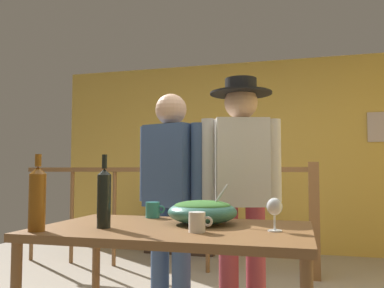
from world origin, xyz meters
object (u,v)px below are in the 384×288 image
object	(u,v)px
serving_table	(174,241)
mug_teal	(153,210)
salad_bowl	(202,211)
wine_glass	(275,208)
wine_bottle_dark	(104,197)
wine_bottle_amber	(37,198)
mug_white	(197,222)
flat_screen_tv	(182,200)
person_standing_right	(242,179)
tv_console	(182,236)
person_standing_left	(171,188)
stair_railing	(204,204)

from	to	relation	value
serving_table	mug_teal	distance (m)	0.43
salad_bowl	mug_teal	bearing A→B (deg)	151.98
salad_bowl	wine_glass	distance (m)	0.43
salad_bowl	wine_bottle_dark	bearing A→B (deg)	-148.44
wine_bottle_amber	mug_white	distance (m)	0.77
flat_screen_tv	person_standing_right	world-z (taller)	person_standing_right
wine_bottle_dark	wine_glass	bearing A→B (deg)	7.68
wine_glass	mug_teal	bearing A→B (deg)	154.94
wine_bottle_dark	wine_bottle_amber	bearing A→B (deg)	-144.06
wine_bottle_dark	mug_white	world-z (taller)	wine_bottle_dark
salad_bowl	wine_glass	xyz separation A→B (m)	(0.39, -0.16, 0.04)
tv_console	person_standing_right	size ratio (longest dim) A/B	0.54
flat_screen_tv	mug_white	size ratio (longest dim) A/B	5.32
serving_table	wine_bottle_amber	distance (m)	0.71
person_standing_left	tv_console	bearing A→B (deg)	-58.29
tv_console	person_standing_left	distance (m)	2.53
serving_table	tv_console	bearing A→B (deg)	105.86
flat_screen_tv	salad_bowl	xyz separation A→B (m)	(0.98, -2.86, 0.17)
wine_bottle_dark	wine_bottle_amber	distance (m)	0.31
flat_screen_tv	person_standing_left	xyz separation A→B (m)	(0.61, -2.31, 0.26)
person_standing_left	person_standing_right	distance (m)	0.50
serving_table	mug_white	world-z (taller)	mug_white
serving_table	wine_bottle_dark	world-z (taller)	wine_bottle_dark
salad_bowl	mug_teal	world-z (taller)	salad_bowl
wine_glass	person_standing_left	xyz separation A→B (m)	(-0.76, 0.72, 0.05)
flat_screen_tv	wine_bottle_amber	bearing A→B (deg)	-85.23
wine_glass	person_standing_left	world-z (taller)	person_standing_left
wine_bottle_amber	mug_teal	distance (m)	0.74
salad_bowl	person_standing_right	size ratio (longest dim) A/B	0.22
stair_railing	wine_bottle_amber	bearing A→B (deg)	-95.35
serving_table	wine_glass	distance (m)	0.54
salad_bowl	person_standing_left	bearing A→B (deg)	123.28
person_standing_left	wine_glass	bearing A→B (deg)	153.64
flat_screen_tv	wine_glass	size ratio (longest dim) A/B	3.88
stair_railing	wine_bottle_dark	xyz separation A→B (m)	(0.03, -2.26, 0.22)
serving_table	mug_teal	size ratio (longest dim) A/B	11.19
stair_railing	mug_teal	world-z (taller)	stair_railing
mug_white	salad_bowl	bearing A→B (deg)	98.98
stair_railing	salad_bowl	bearing A→B (deg)	-76.69
serving_table	wine_glass	size ratio (longest dim) A/B	8.66
mug_white	person_standing_left	bearing A→B (deg)	115.99
flat_screen_tv	mug_teal	xyz separation A→B (m)	(0.62, -2.67, 0.15)
wine_glass	wine_bottle_dark	world-z (taller)	wine_bottle_dark
flat_screen_tv	wine_bottle_dark	distance (m)	3.19
serving_table	person_standing_right	bearing A→B (deg)	70.30
stair_railing	mug_white	bearing A→B (deg)	-77.22
wine_bottle_dark	person_standing_right	xyz separation A→B (m)	(0.58, 0.83, 0.07)
tv_console	wine_bottle_amber	xyz separation A→B (m)	(0.28, -3.35, 0.73)
stair_railing	person_standing_left	xyz separation A→B (m)	(0.11, -1.43, 0.23)
wine_bottle_dark	mug_teal	xyz separation A→B (m)	(0.09, 0.46, -0.11)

